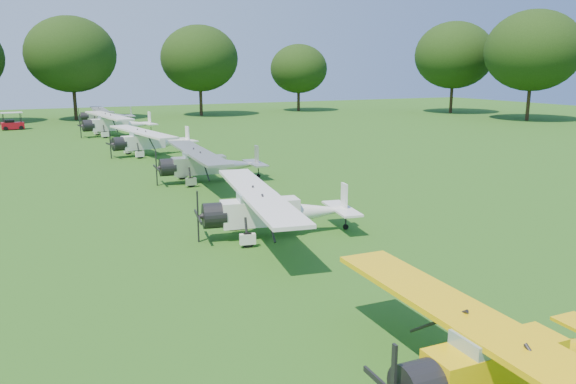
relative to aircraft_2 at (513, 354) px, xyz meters
name	(u,v)px	position (x,y,z in m)	size (l,w,h in m)	color
ground	(266,234)	(0.29, 12.89, -1.12)	(160.00, 160.00, 0.00)	#1C4A12
tree_belt	(345,31)	(3.86, 13.05, 6.91)	(137.36, 130.27, 14.52)	black
aircraft_2	(513,354)	(0.00, 0.00, 0.00)	(6.09, 9.69, 1.91)	#E8BB09
aircraft_3	(272,207)	(0.40, 12.58, 0.06)	(6.47, 10.24, 2.01)	white
aircraft_4	(207,162)	(1.36, 24.15, 0.06)	(6.45, 10.26, 2.02)	silver
aircraft_5	(149,139)	(0.48, 35.96, 0.09)	(6.67, 10.55, 2.07)	white
aircraft_6	(115,122)	(0.07, 49.85, 0.21)	(7.31, 11.60, 2.28)	white
aircraft_7	(105,114)	(0.76, 62.33, 0.04)	(6.33, 10.06, 1.99)	silver
golf_cart	(12,124)	(-9.16, 60.24, -0.49)	(2.32, 1.58, 1.87)	#A10B17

